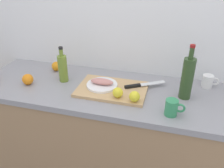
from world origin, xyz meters
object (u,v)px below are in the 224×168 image
(cutting_board, at_px, (112,89))
(wine_bottle, at_px, (187,78))
(fish_fillet, at_px, (102,82))
(lemon_0, at_px, (135,96))
(coffee_mug_0, at_px, (172,108))
(orange_0, at_px, (28,79))
(white_plate, at_px, (102,85))
(olive_oil_bottle, at_px, (63,68))
(coffee_mug_1, at_px, (208,81))
(chef_knife, at_px, (140,85))

(cutting_board, bearing_deg, wine_bottle, 5.12)
(fish_fillet, relative_size, lemon_0, 2.37)
(lemon_0, bearing_deg, fish_fillet, 152.29)
(fish_fillet, height_order, coffee_mug_0, coffee_mug_0)
(lemon_0, height_order, orange_0, lemon_0)
(cutting_board, bearing_deg, white_plate, 172.41)
(coffee_mug_0, bearing_deg, lemon_0, 166.19)
(white_plate, relative_size, fish_fillet, 1.33)
(wine_bottle, bearing_deg, lemon_0, -151.23)
(olive_oil_bottle, bearing_deg, orange_0, -152.28)
(lemon_0, distance_m, coffee_mug_1, 0.56)
(cutting_board, distance_m, coffee_mug_0, 0.43)
(cutting_board, xyz_separation_m, coffee_mug_0, (0.39, -0.17, 0.04))
(wine_bottle, distance_m, orange_0, 1.06)
(chef_knife, distance_m, coffee_mug_1, 0.46)
(lemon_0, relative_size, olive_oil_bottle, 0.26)
(fish_fillet, xyz_separation_m, lemon_0, (0.24, -0.13, -0.00))
(fish_fillet, xyz_separation_m, wine_bottle, (0.54, 0.03, 0.09))
(fish_fillet, distance_m, chef_knife, 0.26)
(chef_knife, bearing_deg, coffee_mug_1, -12.98)
(fish_fillet, relative_size, wine_bottle, 0.45)
(white_plate, distance_m, fish_fillet, 0.03)
(olive_oil_bottle, bearing_deg, cutting_board, -7.12)
(olive_oil_bottle, xyz_separation_m, coffee_mug_0, (0.76, -0.22, -0.05))
(olive_oil_bottle, height_order, orange_0, olive_oil_bottle)
(chef_knife, relative_size, coffee_mug_1, 2.35)
(white_plate, height_order, olive_oil_bottle, olive_oil_bottle)
(cutting_board, relative_size, white_plate, 2.19)
(white_plate, height_order, lemon_0, lemon_0)
(white_plate, bearing_deg, wine_bottle, 3.41)
(chef_knife, height_order, wine_bottle, wine_bottle)
(wine_bottle, relative_size, orange_0, 4.60)
(wine_bottle, height_order, orange_0, wine_bottle)
(white_plate, relative_size, olive_oil_bottle, 0.81)
(wine_bottle, xyz_separation_m, orange_0, (-1.05, -0.11, -0.10))
(lemon_0, bearing_deg, coffee_mug_1, 37.66)
(lemon_0, bearing_deg, orange_0, 176.18)
(lemon_0, height_order, coffee_mug_1, coffee_mug_1)
(olive_oil_bottle, relative_size, coffee_mug_1, 2.30)
(white_plate, bearing_deg, fish_fillet, 90.00)
(coffee_mug_0, bearing_deg, white_plate, 158.58)
(olive_oil_bottle, relative_size, wine_bottle, 0.73)
(cutting_board, xyz_separation_m, wine_bottle, (0.46, 0.04, 0.13))
(white_plate, height_order, orange_0, orange_0)
(fish_fillet, bearing_deg, lemon_0, -27.71)
(fish_fillet, distance_m, lemon_0, 0.28)
(cutting_board, height_order, coffee_mug_1, coffee_mug_1)
(chef_knife, bearing_deg, lemon_0, -122.79)
(white_plate, height_order, coffee_mug_0, coffee_mug_0)
(fish_fillet, height_order, orange_0, orange_0)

